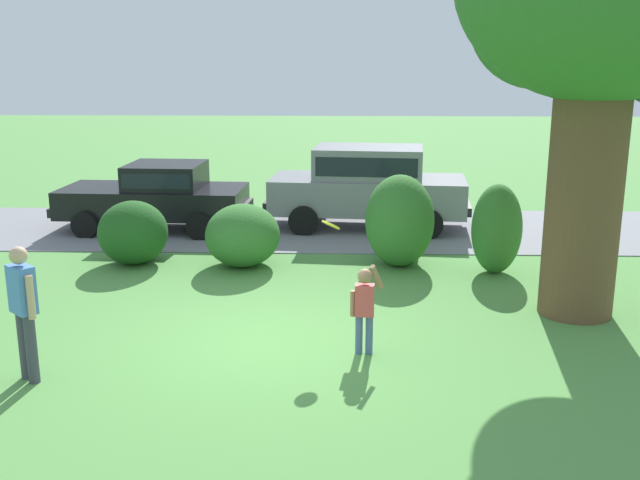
% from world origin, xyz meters
% --- Properties ---
extents(ground_plane, '(80.00, 80.00, 0.00)m').
position_xyz_m(ground_plane, '(0.00, 0.00, 0.00)').
color(ground_plane, '#518E42').
extents(driveway_strip, '(28.00, 4.40, 0.02)m').
position_xyz_m(driveway_strip, '(0.00, 6.97, 0.01)').
color(driveway_strip, slate).
rests_on(driveway_strip, ground).
extents(shrub_near_tree, '(1.34, 1.41, 1.24)m').
position_xyz_m(shrub_near_tree, '(-3.06, 3.97, 0.62)').
color(shrub_near_tree, '#1E511C').
rests_on(shrub_near_tree, ground).
extents(shrub_centre_left, '(1.44, 1.60, 1.21)m').
position_xyz_m(shrub_centre_left, '(-0.90, 3.89, 0.60)').
color(shrub_centre_left, '#33702B').
rests_on(shrub_centre_left, ground).
extents(shrub_centre, '(1.32, 1.52, 1.78)m').
position_xyz_m(shrub_centre, '(2.13, 4.02, 0.82)').
color(shrub_centre, '#33702B').
rests_on(shrub_centre, ground).
extents(shrub_centre_right, '(0.93, 1.02, 1.69)m').
position_xyz_m(shrub_centre_right, '(3.89, 3.55, 0.84)').
color(shrub_centre_right, '#33702B').
rests_on(shrub_centre_right, ground).
extents(parked_sedan, '(4.48, 2.24, 1.56)m').
position_xyz_m(parked_sedan, '(-3.28, 6.87, 0.85)').
color(parked_sedan, black).
rests_on(parked_sedan, ground).
extents(parked_suv, '(4.84, 2.42, 1.92)m').
position_xyz_m(parked_suv, '(1.62, 7.19, 1.08)').
color(parked_suv, gray).
rests_on(parked_suv, ground).
extents(child_thrower, '(0.46, 0.26, 1.29)m').
position_xyz_m(child_thrower, '(1.33, -0.40, 0.72)').
color(child_thrower, '#4C608C').
rests_on(child_thrower, ground).
extents(frisbee, '(0.30, 0.28, 0.21)m').
position_xyz_m(frisbee, '(0.86, 0.29, 1.65)').
color(frisbee, yellow).
extents(adult_onlooker, '(0.42, 0.40, 1.74)m').
position_xyz_m(adult_onlooker, '(-2.90, -1.38, 0.98)').
color(adult_onlooker, '#3F3F4C').
rests_on(adult_onlooker, ground).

